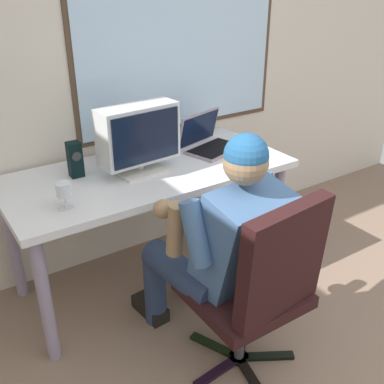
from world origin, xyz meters
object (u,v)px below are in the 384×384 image
(desk_speaker, at_px, (75,159))
(laptop, at_px, (207,140))
(person_seated, at_px, (220,242))
(crt_monitor, at_px, (139,136))
(wine_glass, at_px, (64,191))
(desk, at_px, (149,184))
(office_chair, at_px, (261,283))

(desk_speaker, bearing_deg, laptop, -3.28)
(person_seated, height_order, crt_monitor, person_seated)
(desk_speaker, bearing_deg, person_seated, -63.55)
(laptop, height_order, wine_glass, laptop)
(wine_glass, bearing_deg, desk, 20.31)
(person_seated, bearing_deg, desk_speaker, 116.45)
(person_seated, relative_size, laptop, 2.90)
(crt_monitor, xyz_separation_m, wine_glass, (-0.49, -0.19, -0.12))
(laptop, bearing_deg, desk, -170.03)
(office_chair, bearing_deg, wine_glass, 129.08)
(office_chair, relative_size, person_seated, 0.81)
(laptop, relative_size, desk_speaker, 2.10)
(laptop, bearing_deg, office_chair, -112.63)
(desk_speaker, bearing_deg, office_chair, -68.67)
(wine_glass, bearing_deg, office_chair, -50.92)
(desk, relative_size, crt_monitor, 3.58)
(crt_monitor, relative_size, desk_speaker, 2.32)
(office_chair, xyz_separation_m, crt_monitor, (-0.10, 0.92, 0.43))
(desk, xyz_separation_m, wine_glass, (-0.55, -0.20, 0.18))
(desk, bearing_deg, wine_glass, -159.69)
(desk, relative_size, laptop, 3.95)
(desk, relative_size, desk_speaker, 8.31)
(office_chair, xyz_separation_m, laptop, (0.42, 1.01, 0.28))
(desk, relative_size, wine_glass, 12.15)
(desk_speaker, bearing_deg, wine_glass, -118.03)
(person_seated, height_order, desk_speaker, person_seated)
(wine_glass, relative_size, desk_speaker, 0.68)
(desk, relative_size, person_seated, 1.36)
(office_chair, bearing_deg, crt_monitor, 96.09)
(desk, distance_m, wine_glass, 0.61)
(crt_monitor, bearing_deg, laptop, 10.11)
(person_seated, distance_m, desk_speaker, 0.91)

